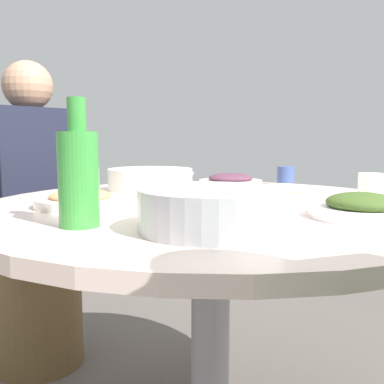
% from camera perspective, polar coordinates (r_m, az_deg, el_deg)
% --- Properties ---
extents(round_dining_table, '(1.21, 1.21, 0.76)m').
position_cam_1_polar(round_dining_table, '(1.16, 2.47, -6.23)').
color(round_dining_table, '#99999E').
rests_on(round_dining_table, ground).
extents(rice_bowl, '(0.27, 0.27, 0.09)m').
position_cam_1_polar(rice_bowl, '(0.80, 2.46, -2.18)').
color(rice_bowl, '#B2B5BA').
rests_on(rice_bowl, round_dining_table).
extents(soup_bowl, '(0.30, 0.27, 0.07)m').
position_cam_1_polar(soup_bowl, '(1.41, -5.45, 1.49)').
color(soup_bowl, white).
rests_on(soup_bowl, round_dining_table).
extents(dish_greens, '(0.22, 0.22, 0.05)m').
position_cam_1_polar(dish_greens, '(1.00, 21.31, -1.93)').
color(dish_greens, white).
rests_on(dish_greens, round_dining_table).
extents(dish_noodles, '(0.22, 0.22, 0.04)m').
position_cam_1_polar(dish_noodles, '(1.30, 11.84, 0.10)').
color(dish_noodles, white).
rests_on(dish_noodles, round_dining_table).
extents(dish_eggplant, '(0.22, 0.22, 0.05)m').
position_cam_1_polar(dish_eggplant, '(1.57, 5.04, 1.48)').
color(dish_eggplant, silver).
rests_on(dish_eggplant, round_dining_table).
extents(dish_shrimp, '(0.23, 0.23, 0.04)m').
position_cam_1_polar(dish_shrimp, '(1.12, -14.28, -0.97)').
color(dish_shrimp, silver).
rests_on(dish_shrimp, round_dining_table).
extents(green_bottle, '(0.08, 0.08, 0.24)m').
position_cam_1_polar(green_bottle, '(0.86, -14.56, 2.11)').
color(green_bottle, '#378F38').
rests_on(green_bottle, round_dining_table).
extents(tea_cup_near, '(0.06, 0.06, 0.07)m').
position_cam_1_polar(tea_cup_near, '(1.62, 12.12, 2.06)').
color(tea_cup_near, '#394E8C').
rests_on(tea_cup_near, round_dining_table).
extents(tea_cup_far, '(0.07, 0.07, 0.07)m').
position_cam_1_polar(tea_cup_far, '(1.34, 22.35, 0.76)').
color(tea_cup_far, white).
rests_on(tea_cup_far, round_dining_table).
extents(tea_cup_side, '(0.07, 0.07, 0.06)m').
position_cam_1_polar(tea_cup_side, '(1.64, -2.02, 2.16)').
color(tea_cup_side, beige).
rests_on(tea_cup_side, round_dining_table).
extents(stool_for_diner_right, '(0.36, 0.36, 0.46)m').
position_cam_1_polar(stool_for_diner_right, '(1.96, -19.45, -14.18)').
color(stool_for_diner_right, brown).
rests_on(stool_for_diner_right, ground).
extents(diner_right, '(0.43, 0.42, 0.76)m').
position_cam_1_polar(diner_right, '(1.84, -20.14, 2.03)').
color(diner_right, '#2D333D').
rests_on(diner_right, stool_for_diner_right).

